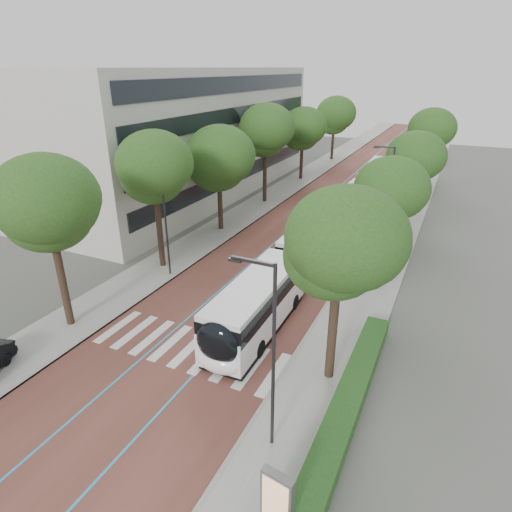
{
  "coord_description": "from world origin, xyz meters",
  "views": [
    {
      "loc": [
        11.68,
        -14.82,
        14.02
      ],
      "look_at": [
        0.45,
        8.93,
        2.4
      ],
      "focal_mm": 30.0,
      "sensor_mm": 36.0,
      "label": 1
    }
  ],
  "objects": [
    {
      "name": "lane_line_left",
      "position": [
        -1.6,
        40.0,
        0.02
      ],
      "size": [
        0.12,
        126.0,
        0.01
      ],
      "primitive_type": "cube",
      "color": "#2894C9",
      "rests_on": "road"
    },
    {
      "name": "bus_queued_0",
      "position": [
        2.93,
        24.23,
        1.62
      ],
      "size": [
        2.88,
        12.46,
        3.2
      ],
      "rotation": [
        0.0,
        0.0,
        -0.03
      ],
      "color": "white",
      "rests_on": "ground"
    },
    {
      "name": "zebra_crossing",
      "position": [
        0.2,
        1.0,
        0.03
      ],
      "size": [
        10.55,
        3.6,
        0.01
      ],
      "color": "silver",
      "rests_on": "ground"
    },
    {
      "name": "lead_bus",
      "position": [
        2.69,
        8.1,
        1.63
      ],
      "size": [
        2.77,
        18.43,
        3.2
      ],
      "rotation": [
        0.0,
        0.0,
        0.01
      ],
      "color": "black",
      "rests_on": "ground"
    },
    {
      "name": "hedge",
      "position": [
        9.1,
        0.0,
        0.52
      ],
      "size": [
        1.2,
        14.0,
        0.8
      ],
      "primitive_type": "cube",
      "color": "#1A3D15",
      "rests_on": "sidewalk_right"
    },
    {
      "name": "road",
      "position": [
        0.0,
        40.0,
        0.01
      ],
      "size": [
        11.0,
        140.0,
        0.02
      ],
      "primitive_type": "cube",
      "color": "brown",
      "rests_on": "ground"
    },
    {
      "name": "sidewalk_right",
      "position": [
        7.5,
        40.0,
        0.06
      ],
      "size": [
        4.0,
        140.0,
        0.12
      ],
      "primitive_type": "cube",
      "color": "gray",
      "rests_on": "ground"
    },
    {
      "name": "lamp_post_left",
      "position": [
        -6.1,
        8.0,
        4.12
      ],
      "size": [
        0.14,
        0.14,
        8.0
      ],
      "primitive_type": "cylinder",
      "color": "#28282A",
      "rests_on": "sidewalk_left"
    },
    {
      "name": "office_building",
      "position": [
        -19.47,
        28.0,
        7.0
      ],
      "size": [
        18.11,
        40.0,
        14.0
      ],
      "color": "beige",
      "rests_on": "ground"
    },
    {
      "name": "sidewalk_left",
      "position": [
        -7.5,
        40.0,
        0.06
      ],
      "size": [
        4.0,
        140.0,
        0.12
      ],
      "primitive_type": "cube",
      "color": "gray",
      "rests_on": "ground"
    },
    {
      "name": "trees_right",
      "position": [
        7.7,
        24.18,
        6.33
      ],
      "size": [
        5.8,
        47.53,
        9.14
      ],
      "color": "black",
      "rests_on": "ground"
    },
    {
      "name": "kerb_left",
      "position": [
        -5.6,
        40.0,
        0.06
      ],
      "size": [
        0.2,
        140.0,
        0.14
      ],
      "primitive_type": "cube",
      "color": "gray",
      "rests_on": "ground"
    },
    {
      "name": "trees_left",
      "position": [
        -7.5,
        27.2,
        6.9
      ],
      "size": [
        6.27,
        60.89,
        10.14
      ],
      "color": "black",
      "rests_on": "ground"
    },
    {
      "name": "lane_line_right",
      "position": [
        1.6,
        40.0,
        0.02
      ],
      "size": [
        0.12,
        126.0,
        0.01
      ],
      "primitive_type": "cube",
      "color": "#2894C9",
      "rests_on": "road"
    },
    {
      "name": "ad_panel",
      "position": [
        8.3,
        -6.08,
        1.35
      ],
      "size": [
        1.16,
        0.51,
        2.34
      ],
      "rotation": [
        0.0,
        0.0,
        -0.15
      ],
      "color": "#59595B",
      "rests_on": "sidewalk_right"
    },
    {
      "name": "bus_queued_1",
      "position": [
        2.75,
        37.92,
        1.62
      ],
      "size": [
        2.89,
        12.47,
        3.2
      ],
      "rotation": [
        0.0,
        0.0,
        0.03
      ],
      "color": "white",
      "rests_on": "ground"
    },
    {
      "name": "kerb_right",
      "position": [
        5.6,
        40.0,
        0.06
      ],
      "size": [
        0.2,
        140.0,
        0.14
      ],
      "primitive_type": "cube",
      "color": "gray",
      "rests_on": "ground"
    },
    {
      "name": "streetlight_far",
      "position": [
        6.62,
        22.0,
        4.82
      ],
      "size": [
        1.82,
        0.2,
        8.0
      ],
      "color": "#28282A",
      "rests_on": "sidewalk_right"
    },
    {
      "name": "streetlight_near",
      "position": [
        6.62,
        -3.0,
        4.82
      ],
      "size": [
        1.82,
        0.2,
        8.0
      ],
      "color": "#28282A",
      "rests_on": "sidewalk_right"
    },
    {
      "name": "ground",
      "position": [
        0.0,
        0.0,
        0.0
      ],
      "size": [
        160.0,
        160.0,
        0.0
      ],
      "primitive_type": "plane",
      "color": "#51544C",
      "rests_on": "ground"
    }
  ]
}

